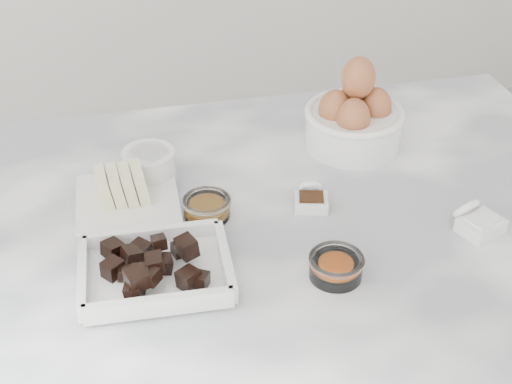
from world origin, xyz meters
The scene contains 9 objects.
marble_slab centered at (0.00, 0.00, 0.92)m, with size 1.20×0.80×0.04m, color white.
chocolate_dish centered at (-0.14, -0.09, 0.96)m, with size 0.21×0.16×0.05m.
butter_plate centered at (-0.17, 0.09, 0.96)m, with size 0.16×0.16×0.06m.
sugar_ramekin centered at (-0.13, 0.16, 0.97)m, with size 0.09×0.09×0.05m.
egg_bowl centered at (0.23, 0.19, 0.99)m, with size 0.17×0.17×0.17m.
honey_bowl centered at (-0.05, 0.04, 0.96)m, with size 0.07×0.07×0.03m.
zest_bowl centered at (0.10, -0.13, 0.96)m, with size 0.08×0.08×0.03m.
vanilla_spoon centered at (0.11, 0.03, 0.95)m, with size 0.06×0.07×0.04m.
salt_spoon centered at (0.33, -0.08, 0.96)m, with size 0.08×0.09×0.05m.
Camera 1 is at (-0.17, -0.82, 1.60)m, focal length 50.00 mm.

